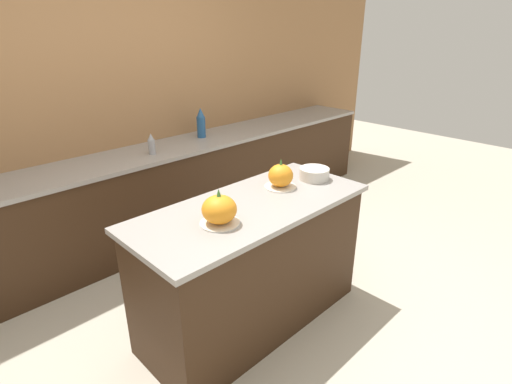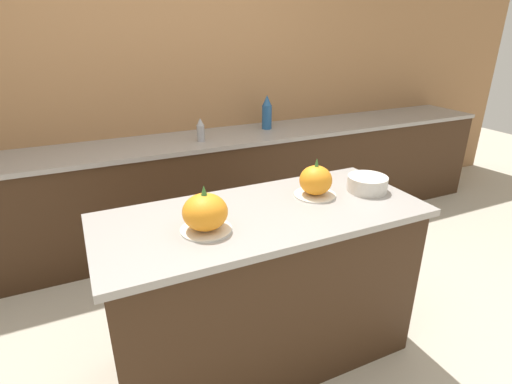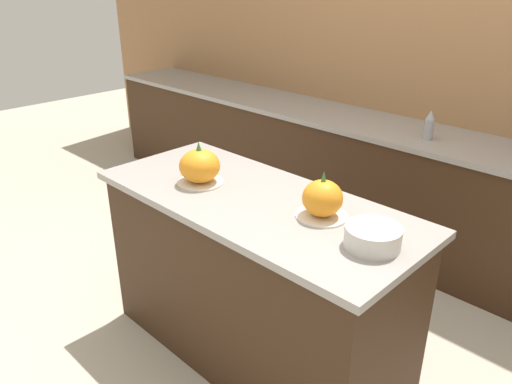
{
  "view_description": "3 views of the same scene",
  "coord_description": "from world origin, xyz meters",
  "px_view_note": "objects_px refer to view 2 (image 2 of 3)",
  "views": [
    {
      "loc": [
        -1.57,
        -1.63,
        1.94
      ],
      "look_at": [
        0.01,
        -0.03,
        0.99
      ],
      "focal_mm": 28.0,
      "sensor_mm": 36.0,
      "label": 1
    },
    {
      "loc": [
        -0.77,
        -1.56,
        1.73
      ],
      "look_at": [
        -0.02,
        0.05,
        0.99
      ],
      "focal_mm": 28.0,
      "sensor_mm": 36.0,
      "label": 2
    },
    {
      "loc": [
        1.46,
        -1.47,
        1.86
      ],
      "look_at": [
        0.04,
        -0.03,
        0.95
      ],
      "focal_mm": 35.0,
      "sensor_mm": 36.0,
      "label": 3
    }
  ],
  "objects_px": {
    "pumpkin_cake_left": "(205,213)",
    "mixing_bowl": "(367,183)",
    "bottle_tall": "(267,113)",
    "bottle_short": "(201,130)",
    "pumpkin_cake_right": "(316,181)"
  },
  "relations": [
    {
      "from": "pumpkin_cake_left",
      "to": "mixing_bowl",
      "type": "relative_size",
      "value": 1.07
    },
    {
      "from": "bottle_tall",
      "to": "mixing_bowl",
      "type": "height_order",
      "value": "bottle_tall"
    },
    {
      "from": "pumpkin_cake_right",
      "to": "bottle_tall",
      "type": "bearing_deg",
      "value": 73.02
    },
    {
      "from": "pumpkin_cake_left",
      "to": "bottle_tall",
      "type": "xyz_separation_m",
      "value": [
        1.1,
        1.61,
        0.04
      ]
    },
    {
      "from": "bottle_tall",
      "to": "bottle_short",
      "type": "bearing_deg",
      "value": -167.5
    },
    {
      "from": "bottle_short",
      "to": "bottle_tall",
      "type": "bearing_deg",
      "value": 12.5
    },
    {
      "from": "pumpkin_cake_left",
      "to": "bottle_tall",
      "type": "distance_m",
      "value": 1.95
    },
    {
      "from": "pumpkin_cake_right",
      "to": "bottle_tall",
      "type": "relative_size",
      "value": 0.75
    },
    {
      "from": "pumpkin_cake_left",
      "to": "bottle_short",
      "type": "bearing_deg",
      "value": 73.02
    },
    {
      "from": "pumpkin_cake_left",
      "to": "pumpkin_cake_right",
      "type": "bearing_deg",
      "value": 10.98
    },
    {
      "from": "bottle_tall",
      "to": "bottle_short",
      "type": "xyz_separation_m",
      "value": [
        -0.65,
        -0.14,
        -0.05
      ]
    },
    {
      "from": "mixing_bowl",
      "to": "bottle_short",
      "type": "bearing_deg",
      "value": 109.27
    },
    {
      "from": "pumpkin_cake_right",
      "to": "bottle_short",
      "type": "height_order",
      "value": "pumpkin_cake_right"
    },
    {
      "from": "pumpkin_cake_left",
      "to": "pumpkin_cake_right",
      "type": "distance_m",
      "value": 0.66
    },
    {
      "from": "bottle_tall",
      "to": "bottle_short",
      "type": "distance_m",
      "value": 0.67
    }
  ]
}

